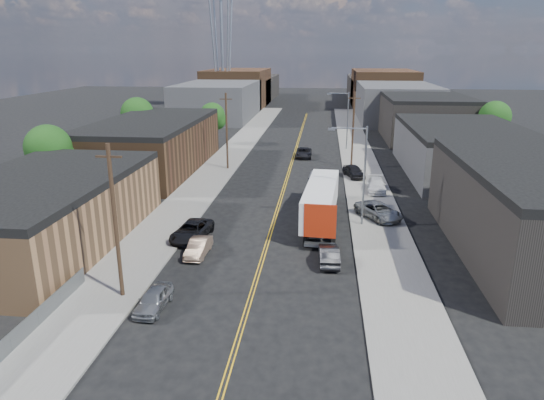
% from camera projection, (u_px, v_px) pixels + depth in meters
% --- Properties ---
extents(ground, '(260.00, 260.00, 0.00)m').
position_uv_depth(ground, '(296.00, 149.00, 77.83)').
color(ground, black).
rests_on(ground, ground).
extents(centerline, '(0.32, 120.00, 0.01)m').
position_uv_depth(centerline, '(289.00, 171.00, 63.58)').
color(centerline, gold).
rests_on(centerline, ground).
extents(sidewalk_left, '(5.00, 140.00, 0.15)m').
position_uv_depth(sidewalk_left, '(218.00, 169.00, 64.53)').
color(sidewalk_left, slate).
rests_on(sidewalk_left, ground).
extents(sidewalk_right, '(5.00, 140.00, 0.15)m').
position_uv_depth(sidewalk_right, '(362.00, 172.00, 62.60)').
color(sidewalk_right, slate).
rests_on(sidewalk_right, ground).
extents(warehouse_tan, '(12.00, 22.00, 5.60)m').
position_uv_depth(warehouse_tan, '(42.00, 211.00, 38.94)').
color(warehouse_tan, '#8F6642').
rests_on(warehouse_tan, ground).
extents(warehouse_brown, '(12.00, 26.00, 6.60)m').
position_uv_depth(warehouse_brown, '(152.00, 145.00, 63.48)').
color(warehouse_brown, '#48301C').
rests_on(warehouse_brown, ground).
extents(industrial_right_b, '(14.00, 24.00, 6.10)m').
position_uv_depth(industrial_right_b, '(463.00, 150.00, 61.40)').
color(industrial_right_b, '#3B3B3D').
rests_on(industrial_right_b, ground).
extents(industrial_right_c, '(14.00, 22.00, 7.60)m').
position_uv_depth(industrial_right_c, '(424.00, 117.00, 85.86)').
color(industrial_right_c, black).
rests_on(industrial_right_c, ground).
extents(skyline_left_a, '(16.00, 30.00, 8.00)m').
position_uv_depth(skyline_left_a, '(219.00, 100.00, 111.91)').
color(skyline_left_a, '#3B3B3D').
rests_on(skyline_left_a, ground).
extents(skyline_right_a, '(16.00, 30.00, 8.00)m').
position_uv_depth(skyline_right_a, '(395.00, 102.00, 107.85)').
color(skyline_right_a, '#3B3B3D').
rests_on(skyline_right_a, ground).
extents(skyline_left_b, '(16.00, 26.00, 10.00)m').
position_uv_depth(skyline_left_b, '(238.00, 88.00, 135.35)').
color(skyline_left_b, '#48301C').
rests_on(skyline_left_b, ground).
extents(skyline_right_b, '(16.00, 26.00, 10.00)m').
position_uv_depth(skyline_right_b, '(383.00, 89.00, 131.29)').
color(skyline_right_b, '#48301C').
rests_on(skyline_right_b, ground).
extents(skyline_left_c, '(16.00, 40.00, 7.00)m').
position_uv_depth(skyline_left_c, '(249.00, 88.00, 154.79)').
color(skyline_left_c, black).
rests_on(skyline_left_c, ground).
extents(skyline_right_c, '(16.00, 40.00, 7.00)m').
position_uv_depth(skyline_right_c, '(375.00, 89.00, 150.72)').
color(skyline_right_c, black).
rests_on(skyline_right_c, ground).
extents(streetlight_near, '(3.39, 0.25, 9.00)m').
position_uv_depth(streetlight_near, '(360.00, 168.00, 42.24)').
color(streetlight_near, gray).
rests_on(streetlight_near, ground).
extents(streetlight_far, '(3.39, 0.25, 9.00)m').
position_uv_depth(streetlight_far, '(345.00, 116.00, 75.48)').
color(streetlight_far, gray).
rests_on(streetlight_far, ground).
extents(utility_pole_left_near, '(1.60, 0.26, 10.00)m').
position_uv_depth(utility_pole_left_near, '(115.00, 222.00, 29.66)').
color(utility_pole_left_near, black).
rests_on(utility_pole_left_near, ground).
extents(utility_pole_left_far, '(1.60, 0.26, 10.00)m').
position_uv_depth(utility_pole_left_far, '(227.00, 131.00, 62.89)').
color(utility_pole_left_far, black).
rests_on(utility_pole_left_far, ground).
extents(utility_pole_right, '(1.60, 0.26, 10.00)m').
position_uv_depth(utility_pole_right, '(353.00, 129.00, 64.08)').
color(utility_pole_right, black).
rests_on(utility_pole_right, ground).
extents(chainlink_fence, '(0.05, 16.00, 1.22)m').
position_uv_depth(chainlink_fence, '(11.00, 343.00, 25.15)').
color(chainlink_fence, slate).
rests_on(chainlink_fence, ground).
extents(tree_left_near, '(4.85, 4.76, 7.91)m').
position_uv_depth(tree_left_near, '(49.00, 151.00, 50.24)').
color(tree_left_near, black).
rests_on(tree_left_near, ground).
extents(tree_left_mid, '(5.10, 5.04, 8.37)m').
position_uv_depth(tree_left_mid, '(138.00, 116.00, 73.89)').
color(tree_left_mid, black).
rests_on(tree_left_mid, ground).
extents(tree_left_far, '(4.35, 4.20, 6.97)m').
position_uv_depth(tree_left_far, '(213.00, 117.00, 79.79)').
color(tree_left_far, black).
rests_on(tree_left_far, ground).
extents(tree_right_far, '(4.85, 4.76, 7.91)m').
position_uv_depth(tree_right_far, '(495.00, 119.00, 73.24)').
color(tree_right_far, black).
rests_on(tree_right_far, ground).
extents(semi_truck, '(3.33, 14.90, 3.86)m').
position_uv_depth(semi_truck, '(321.00, 198.00, 44.51)').
color(semi_truck, silver).
rests_on(semi_truck, ground).
extents(car_left_a, '(1.71, 3.88, 1.30)m').
position_uv_depth(car_left_a, '(154.00, 299.00, 29.55)').
color(car_left_a, gray).
rests_on(car_left_a, ground).
extents(car_left_b, '(1.46, 3.92, 1.28)m').
position_uv_depth(car_left_b, '(198.00, 247.00, 37.34)').
color(car_left_b, '#7C6351').
rests_on(car_left_b, ground).
extents(car_left_c, '(3.07, 5.46, 1.44)m').
position_uv_depth(car_left_c, '(192.00, 231.00, 40.53)').
color(car_left_c, black).
rests_on(car_left_c, ground).
extents(car_right_oncoming, '(1.65, 4.17, 1.35)m').
position_uv_depth(car_right_oncoming, '(329.00, 255.00, 35.93)').
color(car_right_oncoming, black).
rests_on(car_right_oncoming, ground).
extents(car_right_lot_a, '(4.77, 5.69, 1.45)m').
position_uv_depth(car_right_lot_a, '(379.00, 211.00, 45.11)').
color(car_right_lot_a, gray).
rests_on(car_right_lot_a, sidewalk_right).
extents(car_right_lot_b, '(2.16, 4.90, 1.40)m').
position_uv_depth(car_right_lot_b, '(376.00, 185.00, 53.74)').
color(car_right_lot_b, silver).
rests_on(car_right_lot_b, sidewalk_right).
extents(car_right_lot_c, '(3.00, 4.71, 1.49)m').
position_uv_depth(car_right_lot_c, '(354.00, 171.00, 59.69)').
color(car_right_lot_c, black).
rests_on(car_right_lot_c, sidewalk_right).
extents(car_ahead_truck, '(2.30, 4.96, 1.38)m').
position_uv_depth(car_ahead_truck, '(304.00, 153.00, 71.41)').
color(car_ahead_truck, black).
rests_on(car_ahead_truck, ground).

